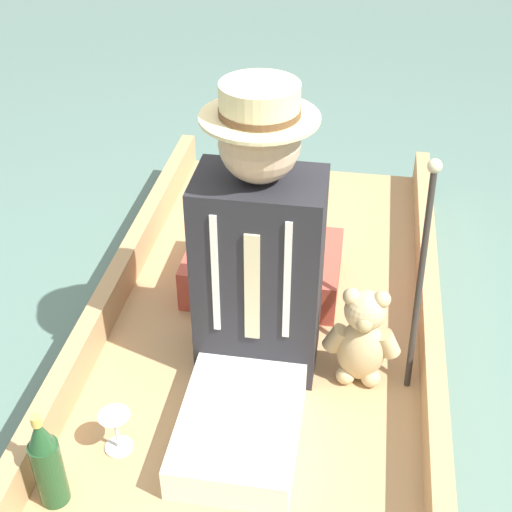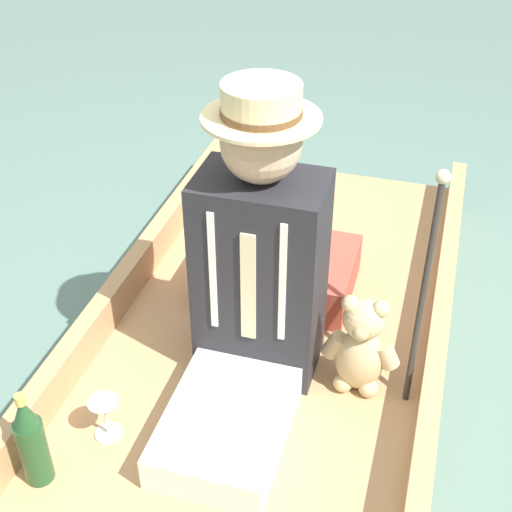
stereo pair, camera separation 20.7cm
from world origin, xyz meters
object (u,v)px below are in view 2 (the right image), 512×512
at_px(seated_person, 254,279).
at_px(champagne_bottle, 31,441).
at_px(teddy_bear, 361,347).
at_px(wine_glass, 105,410).
at_px(walking_cane, 428,267).

relative_size(seated_person, champagne_bottle, 2.98).
bearing_deg(teddy_bear, wine_glass, 30.89).
bearing_deg(teddy_bear, seated_person, 4.55).
bearing_deg(walking_cane, champagne_bottle, 36.99).
distance_m(seated_person, champagne_bottle, 0.75).
xyz_separation_m(teddy_bear, champagne_bottle, (0.78, 0.59, -0.02)).
bearing_deg(champagne_bottle, teddy_bear, -142.98).
bearing_deg(wine_glass, teddy_bear, -149.11).
distance_m(teddy_bear, champagne_bottle, 0.98).
bearing_deg(wine_glass, walking_cane, -147.92).
xyz_separation_m(wine_glass, walking_cane, (-0.82, -0.51, 0.31)).
xyz_separation_m(seated_person, champagne_bottle, (0.45, 0.56, -0.22)).
height_order(teddy_bear, walking_cane, walking_cane).
xyz_separation_m(seated_person, wine_glass, (0.33, 0.37, -0.27)).
distance_m(seated_person, wine_glass, 0.57).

